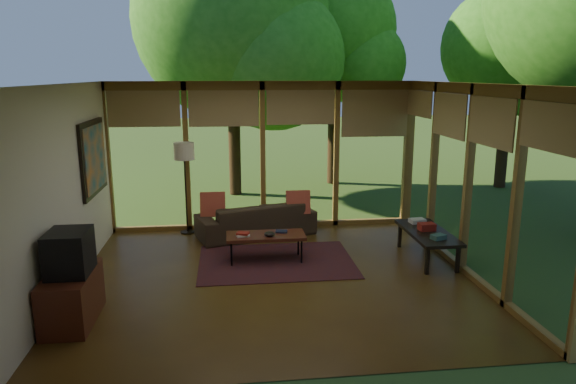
{
  "coord_description": "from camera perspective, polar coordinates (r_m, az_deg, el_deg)",
  "views": [
    {
      "loc": [
        -0.63,
        -6.79,
        2.82
      ],
      "look_at": [
        0.25,
        0.7,
        1.08
      ],
      "focal_mm": 32.0,
      "sensor_mm": 36.0,
      "label": 1
    }
  ],
  "objects": [
    {
      "name": "television",
      "position": [
        6.35,
        -23.14,
        -6.19
      ],
      "size": [
        0.45,
        0.55,
        0.5
      ],
      "primitive_type": "cube",
      "color": "black",
      "rests_on": "media_cabinet"
    },
    {
      "name": "window_wall_back",
      "position": [
        9.42,
        -2.82,
        4.0
      ],
      "size": [
        5.5,
        0.12,
        2.7
      ],
      "primitive_type": "cube",
      "color": "olive",
      "rests_on": "ground"
    },
    {
      "name": "side_console",
      "position": [
        8.23,
        15.25,
        -4.51
      ],
      "size": [
        0.6,
        1.4,
        0.46
      ],
      "color": "black",
      "rests_on": "floor"
    },
    {
      "name": "wall_front",
      "position": [
        4.58,
        1.57,
        -5.78
      ],
      "size": [
        5.5,
        0.04,
        2.7
      ],
      "primitive_type": "cube",
      "color": "beige",
      "rests_on": "ground"
    },
    {
      "name": "floor_lamp",
      "position": [
        9.22,
        -11.46,
        3.9
      ],
      "size": [
        0.36,
        0.36,
        1.65
      ],
      "color": "black",
      "rests_on": "floor"
    },
    {
      "name": "rug",
      "position": [
        7.96,
        -1.32,
        -7.72
      ],
      "size": [
        2.35,
        1.67,
        0.01
      ],
      "primitive_type": "cube",
      "color": "maroon",
      "rests_on": "floor"
    },
    {
      "name": "ceiling",
      "position": [
        6.82,
        -1.45,
        11.96
      ],
      "size": [
        5.5,
        5.5,
        0.0
      ],
      "primitive_type": "plane",
      "rotation": [
        3.14,
        0.0,
        0.0
      ],
      "color": "silver",
      "rests_on": "ground"
    },
    {
      "name": "ct_bowl",
      "position": [
        7.78,
        -2.07,
        -4.68
      ],
      "size": [
        0.16,
        0.16,
        0.07
      ],
      "primitive_type": "ellipsoid",
      "color": "black",
      "rests_on": "coffee_table"
    },
    {
      "name": "wall_left",
      "position": [
        7.26,
        -23.54,
        0.2
      ],
      "size": [
        0.04,
        5.0,
        2.7
      ],
      "primitive_type": "cube",
      "color": "beige",
      "rests_on": "ground"
    },
    {
      "name": "coffee_table",
      "position": [
        7.89,
        -2.49,
        -4.96
      ],
      "size": [
        1.2,
        0.5,
        0.43
      ],
      "color": "#542317",
      "rests_on": "floor"
    },
    {
      "name": "ct_book_lower",
      "position": [
        7.81,
        -5.03,
        -4.81
      ],
      "size": [
        0.22,
        0.18,
        0.03
      ],
      "primitive_type": "cube",
      "rotation": [
        0.0,
        0.0,
        0.18
      ],
      "color": "beige",
      "rests_on": "coffee_table"
    },
    {
      "name": "floor",
      "position": [
        7.38,
        -1.33,
        -9.5
      ],
      "size": [
        5.5,
        5.5,
        0.0
      ],
      "primitive_type": "plane",
      "color": "#583B17",
      "rests_on": "ground"
    },
    {
      "name": "ct_book_upper",
      "position": [
        7.8,
        -5.04,
        -4.6
      ],
      "size": [
        0.21,
        0.19,
        0.03
      ],
      "primitive_type": "cube",
      "rotation": [
        0.0,
        0.0,
        -0.36
      ],
      "color": "maroon",
      "rests_on": "coffee_table"
    },
    {
      "name": "pillow_left",
      "position": [
        9.02,
        -8.35,
        -1.43
      ],
      "size": [
        0.43,
        0.23,
        0.45
      ],
      "primitive_type": "cube",
      "rotation": [
        -0.21,
        0.0,
        0.0
      ],
      "color": "maroon",
      "rests_on": "sofa"
    },
    {
      "name": "pillow_right",
      "position": [
        9.1,
        1.13,
        -1.2
      ],
      "size": [
        0.42,
        0.22,
        0.44
      ],
      "primitive_type": "cube",
      "rotation": [
        -0.21,
        0.0,
        0.0
      ],
      "color": "maroon",
      "rests_on": "sofa"
    },
    {
      "name": "wall_painting",
      "position": [
        8.54,
        -20.79,
        3.59
      ],
      "size": [
        0.06,
        1.35,
        1.15
      ],
      "color": "black",
      "rests_on": "wall_left"
    },
    {
      "name": "sofa",
      "position": [
        9.15,
        -3.58,
        -3.02
      ],
      "size": [
        2.2,
        1.38,
        0.6
      ],
      "primitive_type": "imported",
      "rotation": [
        0.0,
        0.0,
        3.44
      ],
      "color": "#37291B",
      "rests_on": "floor"
    },
    {
      "name": "exterior_lawn",
      "position": [
        17.36,
        23.23,
        2.55
      ],
      "size": [
        40.0,
        40.0,
        0.0
      ],
      "primitive_type": "plane",
      "color": "#314D1D",
      "rests_on": "ground"
    },
    {
      "name": "tree_nw",
      "position": [
        12.24,
        -6.29,
        18.37
      ],
      "size": [
        4.43,
        4.43,
        6.21
      ],
      "color": "#322112",
      "rests_on": "ground"
    },
    {
      "name": "tree_far",
      "position": [
        13.8,
        22.54,
        14.6
      ],
      "size": [
        2.82,
        2.82,
        4.86
      ],
      "color": "#322112",
      "rests_on": "ground"
    },
    {
      "name": "console_book_a",
      "position": [
        7.86,
        16.36,
        -4.81
      ],
      "size": [
        0.23,
        0.2,
        0.07
      ],
      "primitive_type": "cube",
      "rotation": [
        0.0,
        0.0,
        0.36
      ],
      "color": "#30544C",
      "rests_on": "side_console"
    },
    {
      "name": "window_wall_right",
      "position": [
        7.73,
        19.38,
        1.27
      ],
      "size": [
        0.12,
        5.0,
        2.7
      ],
      "primitive_type": "cube",
      "color": "olive",
      "rests_on": "ground"
    },
    {
      "name": "ct_book_side",
      "position": [
        7.97,
        -0.74,
        -4.4
      ],
      "size": [
        0.2,
        0.16,
        0.03
      ],
      "primitive_type": "cube",
      "rotation": [
        0.0,
        0.0,
        -0.17
      ],
      "color": "black",
      "rests_on": "coffee_table"
    },
    {
      "name": "console_book_b",
      "position": [
        8.25,
        15.16,
        -3.75
      ],
      "size": [
        0.25,
        0.19,
        0.11
      ],
      "primitive_type": "cube",
      "rotation": [
        0.0,
        0.0,
        0.05
      ],
      "color": "maroon",
      "rests_on": "side_console"
    },
    {
      "name": "media_cabinet",
      "position": [
        6.55,
        -22.87,
        -10.75
      ],
      "size": [
        0.5,
        1.0,
        0.6
      ],
      "primitive_type": "cube",
      "color": "#542317",
      "rests_on": "floor"
    },
    {
      "name": "console_book_c",
      "position": [
        8.61,
        14.18,
        -3.13
      ],
      "size": [
        0.26,
        0.2,
        0.07
      ],
      "primitive_type": "cube",
      "rotation": [
        0.0,
        0.0,
        0.1
      ],
      "color": "beige",
      "rests_on": "side_console"
    },
    {
      "name": "tree_ne",
      "position": [
        13.51,
        5.2,
        17.47
      ],
      "size": [
        3.06,
        3.06,
        5.44
      ],
      "color": "#322112",
      "rests_on": "ground"
    }
  ]
}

